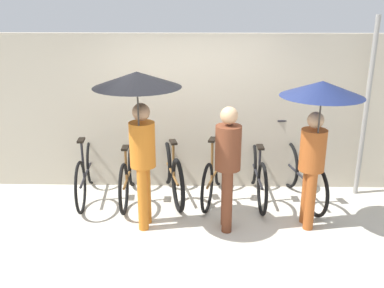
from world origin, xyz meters
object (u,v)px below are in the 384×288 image
(parked_bicycle_0, at_px, (86,172))
(pedestrian_center, at_px, (228,160))
(parked_bicycle_1, at_px, (128,174))
(parked_bicycle_4, at_px, (257,173))
(parked_bicycle_2, at_px, (171,171))
(pedestrian_leading, at_px, (139,107))
(pedestrian_trailing, at_px, (318,115))
(parked_bicycle_3, at_px, (214,173))
(parked_bicycle_5, at_px, (301,175))

(parked_bicycle_0, relative_size, pedestrian_center, 1.08)
(parked_bicycle_1, distance_m, pedestrian_center, 1.75)
(parked_bicycle_4, height_order, pedestrian_center, pedestrian_center)
(pedestrian_center, bearing_deg, parked_bicycle_2, -52.15)
(pedestrian_leading, bearing_deg, pedestrian_trailing, -173.19)
(parked_bicycle_1, height_order, pedestrian_center, pedestrian_center)
(parked_bicycle_3, distance_m, pedestrian_leading, 1.84)
(parked_bicycle_0, relative_size, pedestrian_leading, 0.86)
(parked_bicycle_0, xyz_separation_m, parked_bicycle_4, (2.54, 0.03, -0.01))
(parked_bicycle_4, bearing_deg, pedestrian_leading, 121.77)
(parked_bicycle_0, xyz_separation_m, parked_bicycle_3, (1.90, 0.02, -0.01))
(parked_bicycle_3, bearing_deg, pedestrian_trailing, -115.45)
(pedestrian_center, distance_m, pedestrian_trailing, 1.20)
(parked_bicycle_0, relative_size, parked_bicycle_1, 1.04)
(parked_bicycle_0, bearing_deg, pedestrian_leading, -140.88)
(parked_bicycle_2, xyz_separation_m, parked_bicycle_3, (0.64, -0.03, -0.02))
(parked_bicycle_0, xyz_separation_m, parked_bicycle_5, (3.17, -0.04, -0.00))
(parked_bicycle_5, bearing_deg, pedestrian_center, 116.72)
(parked_bicycle_1, height_order, pedestrian_leading, pedestrian_leading)
(parked_bicycle_4, relative_size, parked_bicycle_5, 1.06)
(parked_bicycle_1, distance_m, parked_bicycle_4, 1.90)
(parked_bicycle_5, bearing_deg, parked_bicycle_0, 78.28)
(parked_bicycle_1, distance_m, parked_bicycle_2, 0.64)
(parked_bicycle_0, relative_size, parked_bicycle_2, 1.02)
(parked_bicycle_1, relative_size, parked_bicycle_3, 1.02)
(parked_bicycle_1, bearing_deg, pedestrian_center, -124.01)
(parked_bicycle_3, distance_m, parked_bicycle_4, 0.63)
(parked_bicycle_3, relative_size, parked_bicycle_4, 0.92)
(parked_bicycle_0, bearing_deg, parked_bicycle_3, -95.21)
(pedestrian_trailing, bearing_deg, parked_bicycle_1, -20.95)
(parked_bicycle_3, relative_size, parked_bicycle_5, 0.97)
(parked_bicycle_1, relative_size, pedestrian_trailing, 0.87)
(parked_bicycle_0, relative_size, pedestrian_trailing, 0.90)
(parked_bicycle_2, relative_size, pedestrian_leading, 0.84)
(parked_bicycle_2, bearing_deg, parked_bicycle_1, 83.73)
(parked_bicycle_1, bearing_deg, parked_bicycle_2, -84.09)
(parked_bicycle_1, distance_m, pedestrian_leading, 1.59)
(parked_bicycle_5, bearing_deg, pedestrian_leading, 102.02)
(parked_bicycle_5, relative_size, pedestrian_center, 1.05)
(pedestrian_leading, bearing_deg, parked_bicycle_3, -127.78)
(pedestrian_center, bearing_deg, parked_bicycle_0, -24.89)
(parked_bicycle_4, bearing_deg, parked_bicycle_2, 88.14)
(parked_bicycle_0, distance_m, parked_bicycle_1, 0.64)
(parked_bicycle_0, distance_m, parked_bicycle_4, 2.54)
(parked_bicycle_0, bearing_deg, parked_bicycle_2, -93.59)
(parked_bicycle_5, bearing_deg, parked_bicycle_1, 78.89)
(parked_bicycle_2, distance_m, parked_bicycle_3, 0.64)
(parked_bicycle_4, bearing_deg, parked_bicycle_3, 89.80)
(parked_bicycle_4, distance_m, parked_bicycle_5, 0.64)
(parked_bicycle_2, relative_size, parked_bicycle_5, 1.02)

